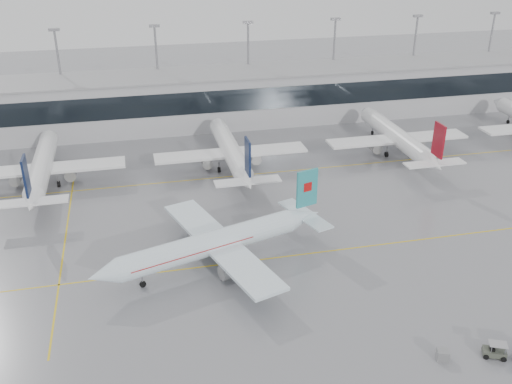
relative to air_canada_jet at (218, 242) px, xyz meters
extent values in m
plane|color=gray|center=(8.14, -0.37, -3.54)|extent=(320.00, 320.00, 0.00)
cube|color=#DFB70D|center=(8.14, -0.37, -3.54)|extent=(120.00, 0.25, 0.01)
cube|color=#DFB70D|center=(8.14, 29.63, -3.54)|extent=(120.00, 0.25, 0.01)
cube|color=#DFB70D|center=(-21.86, 14.63, -3.54)|extent=(0.25, 60.00, 0.01)
cube|color=#AAAAAE|center=(8.14, 61.63, 2.46)|extent=(180.00, 15.00, 12.00)
cube|color=black|center=(8.14, 54.08, 3.96)|extent=(180.00, 0.20, 5.00)
cube|color=gray|center=(8.14, 61.63, 8.66)|extent=(182.00, 16.00, 0.40)
cylinder|color=gray|center=(-24.86, 67.63, 7.46)|extent=(0.50, 0.50, 22.00)
cube|color=gray|center=(-24.86, 67.63, 18.76)|extent=(2.40, 1.00, 0.60)
cylinder|color=gray|center=(-2.86, 67.63, 7.46)|extent=(0.50, 0.50, 22.00)
cube|color=gray|center=(-2.86, 67.63, 18.76)|extent=(2.40, 1.00, 0.60)
cylinder|color=gray|center=(19.14, 67.63, 7.46)|extent=(0.50, 0.50, 22.00)
cube|color=gray|center=(19.14, 67.63, 18.76)|extent=(2.40, 1.00, 0.60)
cylinder|color=gray|center=(41.14, 67.63, 7.46)|extent=(0.50, 0.50, 22.00)
cube|color=gray|center=(41.14, 67.63, 18.76)|extent=(2.40, 1.00, 0.60)
cylinder|color=gray|center=(63.14, 67.63, 7.46)|extent=(0.50, 0.50, 22.00)
cube|color=gray|center=(63.14, 67.63, 18.76)|extent=(2.40, 1.00, 0.60)
cylinder|color=gray|center=(85.14, 67.63, 7.46)|extent=(0.50, 0.50, 22.00)
cube|color=gray|center=(85.14, 67.63, 18.76)|extent=(2.40, 1.00, 0.60)
cylinder|color=white|center=(-1.23, -0.39, 0.09)|extent=(25.97, 11.17, 3.43)
cone|color=white|center=(-15.60, -4.94, 0.09)|extent=(4.85, 4.48, 3.43)
cone|color=white|center=(13.91, 4.40, 0.09)|extent=(6.37, 4.96, 3.43)
cube|color=white|center=(0.20, 0.06, -0.31)|extent=(13.32, 28.52, 0.45)
cube|color=white|center=(14.10, 4.46, 0.39)|extent=(5.96, 11.23, 0.25)
cube|color=teal|center=(14.29, 4.52, 4.73)|extent=(3.54, 1.42, 5.85)
cylinder|color=gray|center=(1.17, -4.66, -1.81)|extent=(4.07, 3.09, 2.10)
cylinder|color=gray|center=(-1.73, 4.49, -1.81)|extent=(4.07, 3.09, 2.10)
cylinder|color=gray|center=(-10.84, -3.43, -2.36)|extent=(0.20, 0.20, 1.47)
cylinder|color=black|center=(-10.84, -3.43, -3.09)|extent=(0.95, 0.56, 0.90)
cylinder|color=gray|center=(1.94, -2.11, -2.26)|extent=(0.24, 0.24, 1.47)
cylinder|color=black|center=(1.94, -2.11, -2.99)|extent=(1.18, 0.76, 1.10)
cylinder|color=gray|center=(0.37, 2.84, -2.26)|extent=(0.24, 0.24, 1.47)
cylinder|color=black|center=(0.37, 2.84, -2.99)|extent=(1.18, 0.76, 1.10)
cube|color=#B70F0F|center=(14.29, 4.52, 5.00)|extent=(1.47, 0.85, 1.40)
cube|color=#B70F0F|center=(-4.09, -1.30, 0.29)|extent=(18.21, 8.74, 0.12)
cylinder|color=white|center=(-26.86, 34.63, 0.26)|extent=(3.59, 27.36, 3.59)
cone|color=white|center=(-26.86, 50.31, 0.26)|extent=(3.59, 4.00, 3.59)
cone|color=white|center=(-26.86, 18.15, 0.26)|extent=(3.59, 5.60, 3.59)
cube|color=white|center=(-26.86, 33.13, -0.14)|extent=(29.64, 5.00, 0.45)
cube|color=white|center=(-26.86, 17.95, 0.56)|extent=(11.40, 2.80, 0.25)
cube|color=#0E193A|center=(-26.86, 17.75, 5.11)|extent=(0.35, 3.60, 6.12)
cylinder|color=gray|center=(-31.66, 33.63, -1.64)|extent=(2.10, 3.60, 2.10)
cylinder|color=gray|center=(-22.06, 33.63, -1.64)|extent=(2.10, 3.60, 2.10)
cylinder|color=gray|center=(-26.86, 45.31, -2.32)|extent=(0.20, 0.20, 1.56)
cylinder|color=black|center=(-26.86, 45.31, -3.09)|extent=(0.30, 0.90, 0.90)
cylinder|color=gray|center=(-29.46, 32.13, -2.22)|extent=(0.24, 0.24, 1.56)
cylinder|color=black|center=(-29.46, 32.13, -2.99)|extent=(0.45, 1.10, 1.10)
cylinder|color=gray|center=(-24.26, 32.13, -2.22)|extent=(0.24, 0.24, 1.56)
cylinder|color=black|center=(-24.26, 32.13, -2.99)|extent=(0.45, 1.10, 1.10)
cylinder|color=white|center=(8.14, 34.63, 0.26)|extent=(3.59, 27.36, 3.59)
cone|color=white|center=(8.14, 50.31, 0.26)|extent=(3.59, 4.00, 3.59)
cone|color=white|center=(8.14, 18.15, 0.26)|extent=(3.59, 5.60, 3.59)
cube|color=white|center=(8.14, 33.13, -0.14)|extent=(29.64, 5.00, 0.45)
cube|color=white|center=(8.14, 17.95, 0.56)|extent=(11.40, 2.80, 0.25)
cube|color=#0E193A|center=(8.14, 17.75, 5.11)|extent=(0.35, 3.60, 6.12)
cylinder|color=gray|center=(3.34, 33.63, -1.64)|extent=(2.10, 3.60, 2.10)
cylinder|color=gray|center=(12.94, 33.63, -1.64)|extent=(2.10, 3.60, 2.10)
cylinder|color=gray|center=(8.14, 45.31, -2.32)|extent=(0.20, 0.20, 1.56)
cylinder|color=black|center=(8.14, 45.31, -3.09)|extent=(0.30, 0.90, 0.90)
cylinder|color=gray|center=(5.54, 32.13, -2.22)|extent=(0.24, 0.24, 1.56)
cylinder|color=black|center=(5.54, 32.13, -2.99)|extent=(0.45, 1.10, 1.10)
cylinder|color=gray|center=(10.74, 32.13, -2.22)|extent=(0.24, 0.24, 1.56)
cylinder|color=black|center=(10.74, 32.13, -2.99)|extent=(0.45, 1.10, 1.10)
cylinder|color=white|center=(43.14, 34.63, 0.26)|extent=(3.59, 27.36, 3.59)
cone|color=white|center=(43.14, 50.31, 0.26)|extent=(3.59, 4.00, 3.59)
cone|color=white|center=(43.14, 18.15, 0.26)|extent=(3.59, 5.60, 3.59)
cube|color=white|center=(43.14, 33.13, -0.14)|extent=(29.64, 5.00, 0.45)
cube|color=white|center=(43.14, 17.95, 0.56)|extent=(11.40, 2.80, 0.25)
cube|color=maroon|center=(43.14, 17.75, 5.11)|extent=(0.35, 3.60, 6.12)
cylinder|color=gray|center=(38.34, 33.63, -1.64)|extent=(2.10, 3.60, 2.10)
cylinder|color=gray|center=(47.94, 33.63, -1.64)|extent=(2.10, 3.60, 2.10)
cylinder|color=gray|center=(43.14, 45.31, -2.32)|extent=(0.20, 0.20, 1.56)
cylinder|color=black|center=(43.14, 45.31, -3.09)|extent=(0.30, 0.90, 0.90)
cylinder|color=gray|center=(40.54, 32.13, -2.22)|extent=(0.24, 0.24, 1.56)
cylinder|color=black|center=(40.54, 32.13, -2.99)|extent=(0.45, 1.10, 1.10)
cylinder|color=gray|center=(45.74, 32.13, -2.22)|extent=(0.24, 0.24, 1.56)
cylinder|color=black|center=(45.74, 32.13, -2.99)|extent=(0.45, 1.10, 1.10)
cone|color=white|center=(78.14, 50.31, 0.26)|extent=(3.59, 4.00, 3.59)
cylinder|color=gray|center=(78.14, 45.31, -2.32)|extent=(0.20, 0.20, 1.56)
cylinder|color=black|center=(78.14, 45.31, -3.09)|extent=(0.30, 0.90, 0.90)
cube|color=#44483D|center=(26.89, -25.89, -2.97)|extent=(2.82, 2.26, 0.73)
cube|color=gray|center=(27.08, -25.98, -1.76)|extent=(2.35, 2.05, 0.06)
cube|color=black|center=(26.61, -25.76, -2.51)|extent=(0.82, 0.97, 0.41)
cylinder|color=gray|center=(28.58, -26.67, -3.03)|extent=(1.16, 0.60, 0.08)
cylinder|color=gray|center=(26.18, -26.19, -2.25)|extent=(0.08, 0.08, 0.93)
cylinder|color=gray|center=(26.66, -25.15, -2.25)|extent=(0.08, 0.08, 0.93)
cylinder|color=gray|center=(27.50, -26.80, -2.25)|extent=(0.08, 0.08, 0.93)
cylinder|color=gray|center=(27.98, -25.76, -2.25)|extent=(0.08, 0.08, 0.93)
cylinder|color=black|center=(25.76, -26.11, -3.23)|extent=(0.65, 0.45, 0.62)
cylinder|color=black|center=(26.33, -24.89, -3.23)|extent=(0.65, 0.45, 0.62)
cylinder|color=black|center=(27.45, -26.89, -3.23)|extent=(0.65, 0.45, 0.62)
cylinder|color=black|center=(28.02, -25.67, -3.23)|extent=(0.65, 0.45, 0.62)
cube|color=gray|center=(20.98, -25.04, -2.90)|extent=(1.60, 1.55, 1.28)
camera|label=1|loc=(-10.35, -68.34, 40.81)|focal=40.00mm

